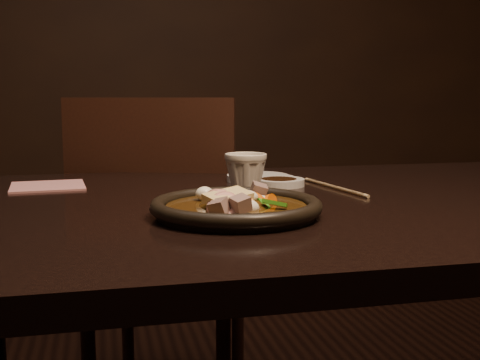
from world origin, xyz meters
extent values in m
cube|color=black|center=(0.00, 3.00, 1.40)|extent=(5.00, 0.02, 2.80)
cube|color=black|center=(0.00, 0.00, 0.73)|extent=(1.60, 0.90, 0.04)
cube|color=black|center=(-0.29, 0.63, 0.45)|extent=(0.56, 0.56, 0.04)
cylinder|color=black|center=(-0.06, 0.74, 0.21)|extent=(0.04, 0.04, 0.43)
cylinder|color=black|center=(-0.40, 0.86, 0.21)|extent=(0.04, 0.04, 0.43)
cube|color=black|center=(-0.35, 0.44, 0.70)|extent=(0.41, 0.16, 0.46)
cylinder|color=black|center=(-0.27, -0.14, 0.76)|extent=(0.24, 0.24, 0.01)
torus|color=black|center=(-0.27, -0.14, 0.77)|extent=(0.26, 0.26, 0.02)
cylinder|color=#331F09|center=(-0.27, -0.14, 0.76)|extent=(0.22, 0.22, 0.01)
ellipsoid|color=#331F09|center=(-0.27, -0.14, 0.76)|extent=(0.12, 0.11, 0.03)
torus|color=#DB9C8A|center=(-0.30, -0.18, 0.77)|extent=(0.06, 0.07, 0.04)
torus|color=#DB9C8A|center=(-0.29, -0.13, 0.78)|extent=(0.07, 0.07, 0.04)
torus|color=#DB9C8A|center=(-0.27, -0.14, 0.77)|extent=(0.08, 0.08, 0.04)
cube|color=gray|center=(-0.28, -0.20, 0.78)|extent=(0.03, 0.03, 0.03)
cube|color=gray|center=(-0.30, -0.14, 0.77)|extent=(0.04, 0.03, 0.03)
cube|color=gray|center=(-0.31, -0.20, 0.78)|extent=(0.04, 0.03, 0.03)
cube|color=gray|center=(-0.27, -0.13, 0.78)|extent=(0.03, 0.03, 0.03)
cube|color=gray|center=(-0.22, -0.09, 0.78)|extent=(0.03, 0.03, 0.03)
cube|color=gray|center=(-0.27, -0.14, 0.77)|extent=(0.04, 0.03, 0.03)
cylinder|color=#E25A07|center=(-0.27, -0.18, 0.78)|extent=(0.04, 0.03, 0.04)
cylinder|color=#E25A07|center=(-0.27, -0.13, 0.77)|extent=(0.05, 0.04, 0.03)
cylinder|color=#E25A07|center=(-0.23, -0.13, 0.77)|extent=(0.04, 0.05, 0.04)
cylinder|color=#E25A07|center=(-0.21, -0.14, 0.77)|extent=(0.04, 0.04, 0.04)
cylinder|color=#E25A07|center=(-0.25, -0.12, 0.78)|extent=(0.05, 0.05, 0.02)
cube|color=#317516|center=(-0.26, -0.14, 0.77)|extent=(0.04, 0.02, 0.01)
cube|color=#317516|center=(-0.26, -0.09, 0.78)|extent=(0.03, 0.04, 0.02)
cube|color=#317516|center=(-0.23, -0.17, 0.77)|extent=(0.02, 0.04, 0.02)
cube|color=#317516|center=(-0.22, -0.18, 0.78)|extent=(0.04, 0.03, 0.01)
cube|color=#317516|center=(-0.29, -0.07, 0.77)|extent=(0.03, 0.04, 0.01)
cube|color=#317516|center=(-0.27, -0.14, 0.77)|extent=(0.04, 0.03, 0.02)
ellipsoid|color=white|center=(-0.26, -0.15, 0.77)|extent=(0.04, 0.02, 0.02)
ellipsoid|color=white|center=(-0.29, -0.18, 0.78)|extent=(0.04, 0.02, 0.02)
ellipsoid|color=white|center=(-0.29, -0.14, 0.78)|extent=(0.04, 0.03, 0.03)
ellipsoid|color=white|center=(-0.26, -0.18, 0.77)|extent=(0.04, 0.03, 0.03)
ellipsoid|color=white|center=(-0.31, -0.08, 0.78)|extent=(0.03, 0.03, 0.02)
ellipsoid|color=white|center=(-0.23, -0.13, 0.77)|extent=(0.03, 0.04, 0.02)
ellipsoid|color=white|center=(-0.26, -0.15, 0.78)|extent=(0.04, 0.03, 0.02)
cube|color=#F7DD94|center=(-0.29, -0.16, 0.78)|extent=(0.08, 0.07, 0.03)
cylinder|color=silver|center=(-0.11, 0.15, 0.76)|extent=(0.11, 0.11, 0.01)
cylinder|color=silver|center=(-0.12, 0.21, 0.76)|extent=(0.12, 0.12, 0.01)
cylinder|color=silver|center=(-0.14, 0.23, 0.76)|extent=(0.13, 0.13, 0.01)
imported|color=beige|center=(-0.20, 0.08, 0.79)|extent=(0.09, 0.09, 0.08)
cylinder|color=tan|center=(-0.02, 0.08, 0.75)|extent=(0.04, 0.23, 0.01)
cylinder|color=tan|center=(-0.02, 0.09, 0.75)|extent=(0.04, 0.23, 0.01)
cube|color=#B87371|center=(-0.57, 0.24, 0.75)|extent=(0.15, 0.15, 0.00)
camera|label=1|loc=(-0.47, -1.02, 0.93)|focal=45.00mm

